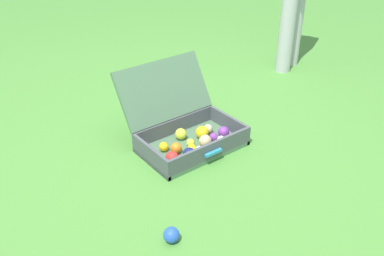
{
  "coord_description": "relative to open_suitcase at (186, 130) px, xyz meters",
  "views": [
    {
      "loc": [
        -1.16,
        -1.64,
        1.31
      ],
      "look_at": [
        0.07,
        -0.04,
        0.14
      ],
      "focal_mm": 38.85,
      "sensor_mm": 36.0,
      "label": 1
    }
  ],
  "objects": [
    {
      "name": "ground_plane",
      "position": [
        -0.07,
        -0.01,
        -0.1
      ],
      "size": [
        16.0,
        16.0,
        0.0
      ],
      "primitive_type": "plane",
      "color": "#4C8C38"
    },
    {
      "name": "open_suitcase",
      "position": [
        0.0,
        0.0,
        0.0
      ],
      "size": [
        0.58,
        0.57,
        0.43
      ],
      "color": "#4C7051",
      "rests_on": "ground"
    },
    {
      "name": "stray_ball_on_grass",
      "position": [
        -0.51,
        -0.58,
        -0.06
      ],
      "size": [
        0.07,
        0.07,
        0.07
      ],
      "primitive_type": "sphere",
      "color": "blue",
      "rests_on": "ground"
    }
  ]
}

